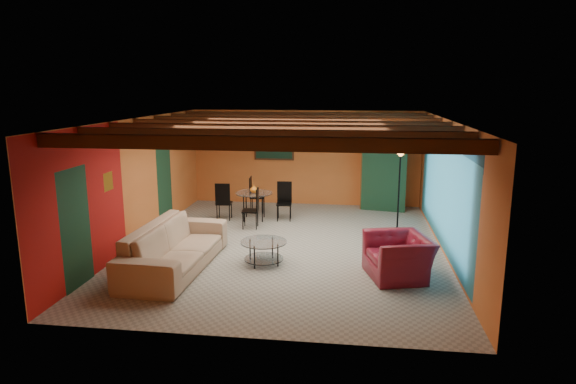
# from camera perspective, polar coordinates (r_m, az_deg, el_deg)

# --- Properties ---
(room) EXTENTS (6.52, 8.01, 2.71)m
(room) POSITION_cam_1_polar(r_m,az_deg,el_deg) (10.33, -0.06, 6.48)
(room) COLOR gray
(room) RESTS_ON ground
(sofa) EXTENTS (1.26, 2.97, 0.86)m
(sofa) POSITION_cam_1_polar(r_m,az_deg,el_deg) (9.58, -12.78, -6.11)
(sofa) COLOR #9F8066
(sofa) RESTS_ON ground
(armchair) EXTENTS (1.29, 1.40, 0.76)m
(armchair) POSITION_cam_1_polar(r_m,az_deg,el_deg) (9.17, 12.53, -7.24)
(armchair) COLOR maroon
(armchair) RESTS_ON ground
(coffee_table) EXTENTS (1.17, 1.17, 0.46)m
(coffee_table) POSITION_cam_1_polar(r_m,az_deg,el_deg) (9.66, -2.80, -6.90)
(coffee_table) COLOR silver
(coffee_table) RESTS_ON ground
(dining_table) EXTENTS (2.03, 2.03, 0.98)m
(dining_table) POSITION_cam_1_polar(r_m,az_deg,el_deg) (12.73, -3.92, -1.03)
(dining_table) COLOR silver
(dining_table) RESTS_ON ground
(armoire) EXTENTS (1.24, 0.77, 2.03)m
(armoire) POSITION_cam_1_polar(r_m,az_deg,el_deg) (14.01, 10.87, 2.17)
(armoire) COLOR brown
(armoire) RESTS_ON ground
(floor_lamp) EXTENTS (0.53, 0.53, 2.12)m
(floor_lamp) POSITION_cam_1_polar(r_m,az_deg,el_deg) (10.95, 12.56, -0.39)
(floor_lamp) COLOR black
(floor_lamp) RESTS_ON ground
(ceiling_fan) EXTENTS (1.50, 1.50, 0.44)m
(ceiling_fan) POSITION_cam_1_polar(r_m,az_deg,el_deg) (10.23, -0.15, 6.41)
(ceiling_fan) COLOR #472614
(ceiling_fan) RESTS_ON ceiling
(painting) EXTENTS (1.05, 0.03, 0.65)m
(painting) POSITION_cam_1_polar(r_m,az_deg,el_deg) (14.33, -1.61, 5.16)
(painting) COLOR black
(painting) RESTS_ON wall_back
(potted_plant) EXTENTS (0.52, 0.47, 0.50)m
(potted_plant) POSITION_cam_1_polar(r_m,az_deg,el_deg) (13.85, 11.07, 7.34)
(potted_plant) COLOR #26661E
(potted_plant) RESTS_ON armoire
(vase) EXTENTS (0.22, 0.22, 0.21)m
(vase) POSITION_cam_1_polar(r_m,az_deg,el_deg) (12.61, -3.96, 1.60)
(vase) COLOR orange
(vase) RESTS_ON dining_table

